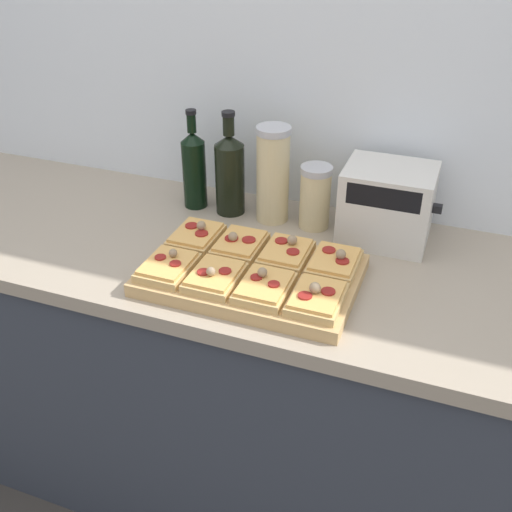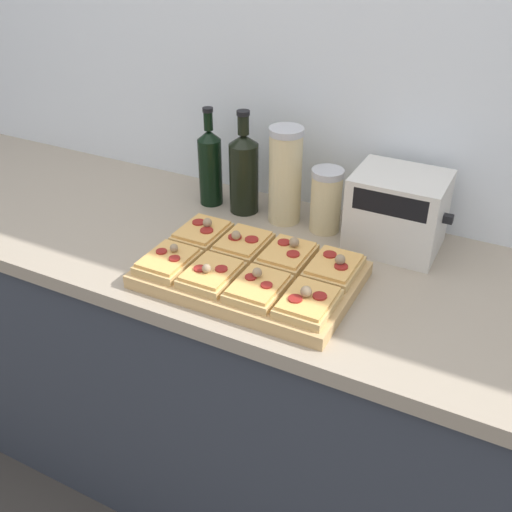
% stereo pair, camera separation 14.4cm
% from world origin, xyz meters
% --- Properties ---
extents(wall_back, '(6.00, 0.06, 2.50)m').
position_xyz_m(wall_back, '(0.00, 0.67, 1.25)').
color(wall_back, silver).
rests_on(wall_back, ground_plane).
extents(kitchen_counter, '(2.63, 0.67, 0.90)m').
position_xyz_m(kitchen_counter, '(0.00, 0.32, 0.45)').
color(kitchen_counter, '#333842').
rests_on(kitchen_counter, ground_plane).
extents(cutting_board, '(0.50, 0.33, 0.03)m').
position_xyz_m(cutting_board, '(0.04, 0.20, 0.92)').
color(cutting_board, tan).
rests_on(cutting_board, kitchen_counter).
extents(pizza_slice_back_left, '(0.11, 0.15, 0.05)m').
position_xyz_m(pizza_slice_back_left, '(-0.14, 0.27, 0.95)').
color(pizza_slice_back_left, tan).
rests_on(pizza_slice_back_left, cutting_board).
extents(pizza_slice_back_midleft, '(0.11, 0.15, 0.05)m').
position_xyz_m(pizza_slice_back_midleft, '(-0.02, 0.27, 0.95)').
color(pizza_slice_back_midleft, tan).
rests_on(pizza_slice_back_midleft, cutting_board).
extents(pizza_slice_back_midright, '(0.11, 0.15, 0.05)m').
position_xyz_m(pizza_slice_back_midright, '(0.10, 0.27, 0.95)').
color(pizza_slice_back_midright, tan).
rests_on(pizza_slice_back_midright, cutting_board).
extents(pizza_slice_back_right, '(0.11, 0.15, 0.05)m').
position_xyz_m(pizza_slice_back_right, '(0.22, 0.27, 0.95)').
color(pizza_slice_back_right, tan).
rests_on(pizza_slice_back_right, cutting_board).
extents(pizza_slice_front_left, '(0.11, 0.15, 0.05)m').
position_xyz_m(pizza_slice_front_left, '(-0.14, 0.12, 0.95)').
color(pizza_slice_front_left, tan).
rests_on(pizza_slice_front_left, cutting_board).
extents(pizza_slice_front_midleft, '(0.11, 0.15, 0.05)m').
position_xyz_m(pizza_slice_front_midleft, '(-0.02, 0.12, 0.95)').
color(pizza_slice_front_midleft, tan).
rests_on(pizza_slice_front_midleft, cutting_board).
extents(pizza_slice_front_midright, '(0.11, 0.15, 0.05)m').
position_xyz_m(pizza_slice_front_midright, '(0.10, 0.12, 0.95)').
color(pizza_slice_front_midright, tan).
rests_on(pizza_slice_front_midright, cutting_board).
extents(pizza_slice_front_right, '(0.11, 0.15, 0.05)m').
position_xyz_m(pizza_slice_front_right, '(0.22, 0.12, 0.95)').
color(pizza_slice_front_right, tan).
rests_on(pizza_slice_front_right, cutting_board).
extents(olive_oil_bottle, '(0.07, 0.07, 0.29)m').
position_xyz_m(olive_oil_bottle, '(-0.26, 0.51, 1.02)').
color(olive_oil_bottle, black).
rests_on(olive_oil_bottle, kitchen_counter).
extents(wine_bottle, '(0.08, 0.08, 0.30)m').
position_xyz_m(wine_bottle, '(-0.15, 0.51, 1.02)').
color(wine_bottle, black).
rests_on(wine_bottle, kitchen_counter).
extents(grain_jar_tall, '(0.09, 0.09, 0.27)m').
position_xyz_m(grain_jar_tall, '(-0.02, 0.51, 1.04)').
color(grain_jar_tall, beige).
rests_on(grain_jar_tall, kitchen_counter).
extents(grain_jar_short, '(0.09, 0.09, 0.18)m').
position_xyz_m(grain_jar_short, '(0.10, 0.51, 0.99)').
color(grain_jar_short, beige).
rests_on(grain_jar_short, kitchen_counter).
extents(toaster_oven, '(0.25, 0.19, 0.20)m').
position_xyz_m(toaster_oven, '(0.30, 0.51, 1.00)').
color(toaster_oven, beige).
rests_on(toaster_oven, kitchen_counter).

